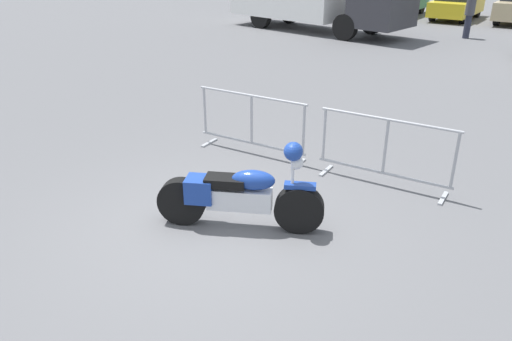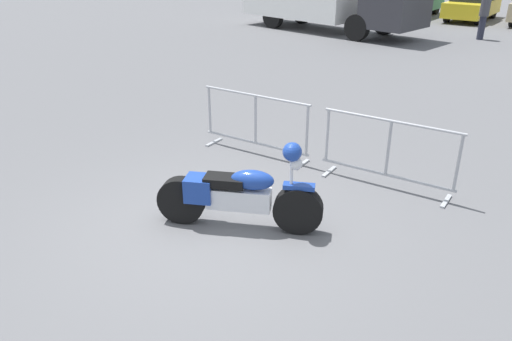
# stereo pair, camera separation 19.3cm
# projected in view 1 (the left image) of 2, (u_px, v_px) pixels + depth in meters

# --- Properties ---
(ground_plane) EXTENTS (120.00, 120.00, 0.00)m
(ground_plane) POSITION_uv_depth(u_px,v_px,m) (213.00, 229.00, 6.46)
(ground_plane) COLOR #5B5B5E
(motorcycle) EXTENTS (2.05, 1.02, 1.22)m
(motorcycle) POSITION_uv_depth(u_px,v_px,m) (240.00, 195.00, 6.33)
(motorcycle) COLOR black
(motorcycle) RESTS_ON ground
(crowd_barrier_near) EXTENTS (2.08, 0.45, 1.07)m
(crowd_barrier_near) POSITION_uv_depth(u_px,v_px,m) (252.00, 124.00, 8.53)
(crowd_barrier_near) COLOR #9EA0A5
(crowd_barrier_near) RESTS_ON ground
(crowd_barrier_far) EXTENTS (2.08, 0.45, 1.07)m
(crowd_barrier_far) POSITION_uv_depth(u_px,v_px,m) (385.00, 151.00, 7.41)
(crowd_barrier_far) COLOR #9EA0A5
(crowd_barrier_far) RESTS_ON ground
(parked_car_yellow) EXTENTS (1.85, 4.08, 1.36)m
(parked_car_yellow) POSITION_uv_depth(u_px,v_px,m) (457.00, 4.00, 23.29)
(parked_car_yellow) COLOR yellow
(parked_car_yellow) RESTS_ON ground
(pedestrian) EXTENTS (0.41, 0.41, 1.69)m
(pedestrian) POSITION_uv_depth(u_px,v_px,m) (470.00, 13.00, 18.68)
(pedestrian) COLOR #262838
(pedestrian) RESTS_ON ground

